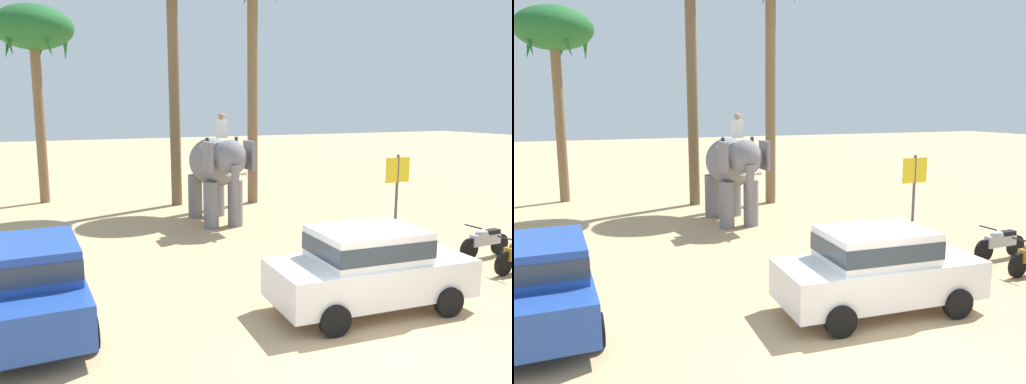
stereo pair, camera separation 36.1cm
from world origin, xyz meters
TOP-DOWN VIEW (x-y plane):
  - ground_plane at (0.00, 0.00)m, footprint 120.00×120.00m
  - car_sedan_foreground at (0.88, 1.52)m, footprint 4.20×2.08m
  - car_parked_far_side at (-5.31, 3.25)m, footprint 1.94×4.13m
  - elephant_with_mahout at (0.74, 10.17)m, footprint 1.64×3.87m
  - motorcycle_far_in_row at (6.01, 3.19)m, footprint 1.80×0.55m
  - palm_tree_near_hut at (-4.72, 16.92)m, footprint 3.20×3.20m
  - signboard_yellow at (6.83, 7.90)m, footprint 1.00×0.10m

SIDE VIEW (x-z plane):
  - ground_plane at x=0.00m, z-range 0.00..0.00m
  - motorcycle_far_in_row at x=6.01m, z-range -0.01..0.93m
  - car_sedan_foreground at x=0.88m, z-range 0.08..1.78m
  - car_parked_far_side at x=-5.31m, z-range 0.08..1.78m
  - signboard_yellow at x=6.83m, z-range 0.49..2.89m
  - elephant_with_mahout at x=0.74m, z-range 0.05..3.93m
  - palm_tree_near_hut at x=-4.72m, z-range 2.97..11.18m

